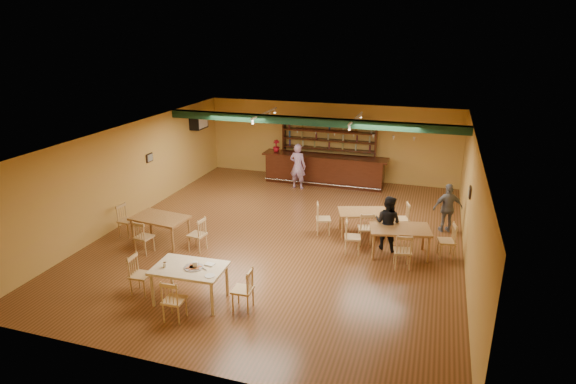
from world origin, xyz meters
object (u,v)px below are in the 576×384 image
(bar_counter, at_px, (324,170))
(near_table, at_px, (190,284))
(dining_table_b, at_px, (362,222))
(patron_right_a, at_px, (388,223))
(patron_bar, at_px, (298,166))
(dining_table_d, at_px, (399,241))
(dining_table_c, at_px, (161,230))

(bar_counter, distance_m, near_table, 9.12)
(dining_table_b, relative_size, patron_right_a, 0.92)
(near_table, bearing_deg, patron_bar, 87.15)
(bar_counter, xyz_separation_m, dining_table_d, (3.33, -5.38, -0.18))
(dining_table_c, relative_size, dining_table_d, 0.98)
(dining_table_b, height_order, near_table, near_table)
(dining_table_b, distance_m, patron_bar, 4.60)
(dining_table_c, relative_size, near_table, 0.99)
(bar_counter, bearing_deg, dining_table_c, -115.26)
(patron_right_a, bearing_deg, patron_bar, -28.74)
(patron_bar, height_order, patron_right_a, patron_bar)
(dining_table_c, height_order, patron_right_a, patron_right_a)
(bar_counter, bearing_deg, patron_right_a, -59.61)
(bar_counter, distance_m, dining_table_d, 6.33)
(bar_counter, xyz_separation_m, near_table, (-0.84, -9.08, -0.15))
(dining_table_b, xyz_separation_m, patron_right_a, (0.80, -0.80, 0.41))
(near_table, distance_m, patron_right_a, 5.55)
(bar_counter, bearing_deg, dining_table_d, -58.22)
(patron_bar, bearing_deg, dining_table_b, 138.05)
(bar_counter, bearing_deg, near_table, -95.31)
(dining_table_b, bearing_deg, bar_counter, 99.41)
(near_table, bearing_deg, bar_counter, 81.95)
(bar_counter, height_order, near_table, bar_counter)
(dining_table_c, height_order, dining_table_d, dining_table_d)
(patron_bar, relative_size, patron_right_a, 1.13)
(patron_bar, distance_m, patron_right_a, 5.71)
(bar_counter, height_order, dining_table_d, bar_counter)
(bar_counter, distance_m, patron_right_a, 5.89)
(bar_counter, distance_m, dining_table_b, 4.80)
(dining_table_c, xyz_separation_m, patron_right_a, (6.10, 1.54, 0.38))
(dining_table_c, height_order, patron_bar, patron_bar)
(dining_table_d, relative_size, patron_bar, 0.91)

